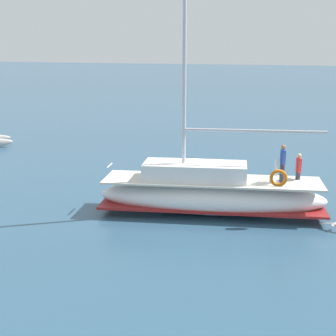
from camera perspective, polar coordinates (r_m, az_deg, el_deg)
ground_plane at (r=23.13m, az=2.84°, el=-3.63°), size 400.00×400.00×0.00m
main_sailboat at (r=21.03m, az=4.84°, el=-2.82°), size 4.77×9.89×14.23m
seagull at (r=20.19m, az=18.58°, el=-6.27°), size 0.51×1.06×0.17m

